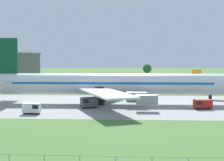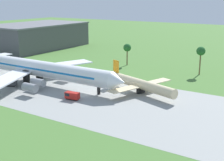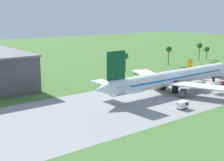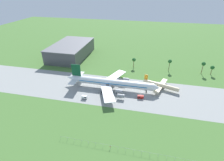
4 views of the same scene
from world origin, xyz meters
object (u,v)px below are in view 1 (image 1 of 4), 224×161
object	(u,v)px
jet_airliner	(107,84)
catering_van	(89,102)
baggage_tug	(32,108)
fuel_truck	(202,104)

from	to	relation	value
jet_airliner	catering_van	bearing A→B (deg)	-115.25
baggage_tug	fuel_truck	distance (m)	41.32
jet_airliner	baggage_tug	world-z (taller)	jet_airliner
fuel_truck	catering_van	distance (m)	28.47
baggage_tug	catering_van	size ratio (longest dim) A/B	0.87
jet_airliner	catering_van	size ratio (longest dim) A/B	16.69
jet_airliner	baggage_tug	xyz separation A→B (m)	(-15.89, -18.46, -4.05)
fuel_truck	jet_airliner	bearing A→B (deg)	159.97
jet_airliner	catering_van	xyz separation A→B (m)	(-4.17, -8.84, -3.93)
baggage_tug	fuel_truck	world-z (taller)	baggage_tug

